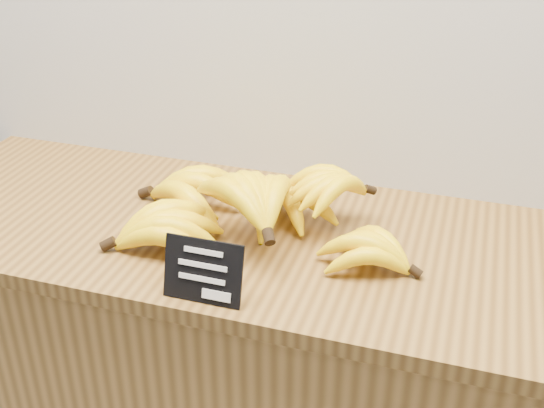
{
  "coord_description": "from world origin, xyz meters",
  "views": [
    {
      "loc": [
        0.34,
        1.7,
        1.59
      ],
      "look_at": [
        0.02,
        2.7,
        1.02
      ],
      "focal_mm": 45.0,
      "sensor_mm": 36.0,
      "label": 1
    }
  ],
  "objects": [
    {
      "name": "banana_pile",
      "position": [
        -0.04,
        2.74,
        0.98
      ],
      "size": [
        0.58,
        0.35,
        0.13
      ],
      "color": "yellow",
      "rests_on": "counter_top"
    },
    {
      "name": "chalkboard_sign",
      "position": [
        -0.04,
        2.52,
        0.98
      ],
      "size": [
        0.13,
        0.03,
        0.1
      ],
      "primitive_type": "cube",
      "rotation": [
        -0.28,
        0.0,
        0.0
      ],
      "color": "black",
      "rests_on": "counter_top"
    },
    {
      "name": "counter_top",
      "position": [
        0.02,
        2.75,
        0.92
      ],
      "size": [
        1.56,
        0.54,
        0.03
      ],
      "primitive_type": "cube",
      "color": "brown",
      "rests_on": "counter"
    }
  ]
}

